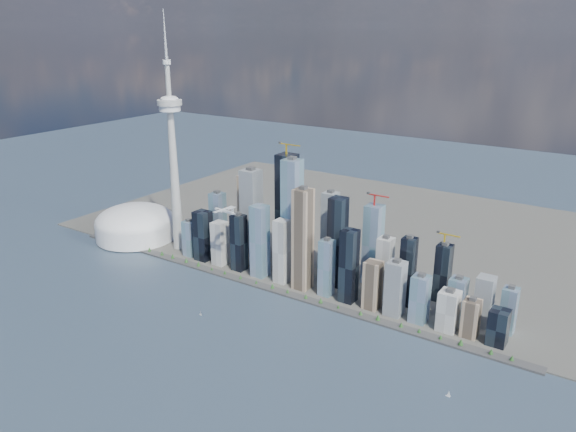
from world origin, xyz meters
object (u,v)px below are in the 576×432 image
Objects in this scene: needle_tower at (173,154)px; dome_stadium at (135,224)px; airplane at (225,211)px; sailboat_west at (201,313)px; sailboat_east at (448,395)px.

needle_tower is 241.40m from dome_stadium.
needle_tower is 9.20× the size of airplane.
needle_tower is at bearing 159.67° from sailboat_west.
sailboat_west is at bearing -39.34° from needle_tower.
airplane is at bearing -12.63° from dome_stadium.
dome_stadium reaches higher than sailboat_east.
needle_tower is 2.75× the size of dome_stadium.
dome_stadium is 398.37m from airplane.
needle_tower is at bearing 162.88° from airplane.
dome_stadium is 19.89× the size of sailboat_west.
dome_stadium is at bearing 172.29° from airplane.
sailboat_east is (880.88, -193.41, -35.99)m from dome_stadium.
dome_stadium is at bearing 171.43° from sailboat_east.
airplane is 210.68m from sailboat_west.
dome_stadium is (-140.00, -10.00, -196.40)m from needle_tower.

